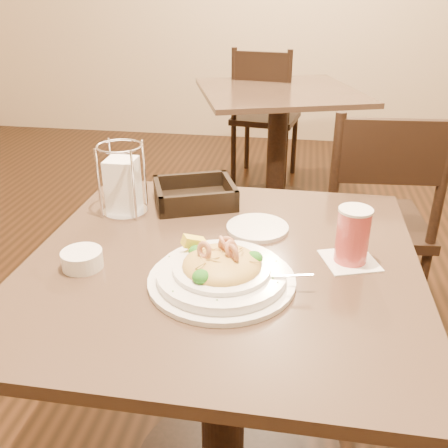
% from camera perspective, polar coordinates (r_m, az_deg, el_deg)
% --- Properties ---
extents(main_table, '(0.90, 0.90, 0.73)m').
position_cam_1_polar(main_table, '(1.29, -0.15, -12.83)').
color(main_table, black).
rests_on(main_table, ground).
extents(background_table, '(1.14, 1.14, 0.73)m').
position_cam_1_polar(background_table, '(3.13, 6.16, 10.89)').
color(background_table, black).
rests_on(background_table, ground).
extents(dining_chair_near, '(0.45, 0.45, 0.93)m').
position_cam_1_polar(dining_chair_near, '(1.99, 16.69, 0.68)').
color(dining_chair_near, black).
rests_on(dining_chair_near, ground).
extents(dining_chair_far, '(0.48, 0.48, 0.93)m').
position_cam_1_polar(dining_chair_far, '(3.51, 4.63, 12.57)').
color(dining_chair_far, black).
rests_on(dining_chair_far, ground).
extents(pasta_bowl, '(0.35, 0.32, 0.10)m').
position_cam_1_polar(pasta_bowl, '(1.06, -0.29, -5.38)').
color(pasta_bowl, white).
rests_on(pasta_bowl, main_table).
extents(drink_glass, '(0.15, 0.15, 0.13)m').
position_cam_1_polar(drink_glass, '(1.16, 14.49, -1.32)').
color(drink_glass, white).
rests_on(drink_glass, main_table).
extents(bread_basket, '(0.27, 0.25, 0.06)m').
position_cam_1_polar(bread_basket, '(1.44, -3.35, 3.19)').
color(bread_basket, black).
rests_on(bread_basket, main_table).
extents(napkin_caddy, '(0.12, 0.12, 0.20)m').
position_cam_1_polar(napkin_caddy, '(1.39, -11.48, 4.50)').
color(napkin_caddy, silver).
rests_on(napkin_caddy, main_table).
extents(side_plate, '(0.17, 0.17, 0.01)m').
position_cam_1_polar(side_plate, '(1.30, 3.85, -0.42)').
color(side_plate, white).
rests_on(side_plate, main_table).
extents(butter_ramekin, '(0.12, 0.12, 0.04)m').
position_cam_1_polar(butter_ramekin, '(1.16, -15.90, -3.90)').
color(butter_ramekin, white).
rests_on(butter_ramekin, main_table).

